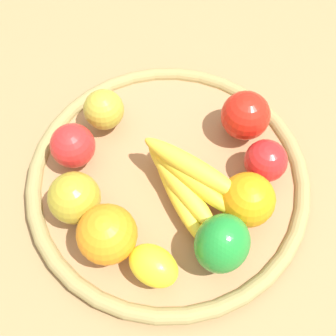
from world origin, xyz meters
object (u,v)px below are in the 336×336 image
object	(u,v)px
apple_4	(266,161)
apple_2	(74,198)
lemon_0	(153,266)
apple_1	(245,116)
apple_3	(73,146)
banana_bunch	(186,180)
orange_0	(107,234)
apple_0	(104,110)
orange_1	(247,200)
bell_pepper	(222,243)

from	to	relation	value
apple_4	apple_2	bearing A→B (deg)	-106.51
apple_4	lemon_0	bearing A→B (deg)	-75.78
apple_1	apple_3	world-z (taller)	apple_1
banana_bunch	orange_0	world-z (taller)	orange_0
apple_2	apple_4	size ratio (longest dim) A/B	1.17
apple_0	lemon_0	bearing A→B (deg)	-10.97
apple_1	apple_0	size ratio (longest dim) A/B	1.19
apple_2	apple_3	distance (m)	0.09
lemon_0	orange_1	distance (m)	0.16
apple_4	orange_1	world-z (taller)	orange_1
apple_3	orange_1	bearing A→B (deg)	40.92
bell_pepper	lemon_0	bearing A→B (deg)	140.04
apple_1	orange_1	xyz separation A→B (m)	(0.12, -0.08, 0.00)
bell_pepper	orange_1	xyz separation A→B (m)	(-0.04, 0.07, -0.01)
banana_bunch	orange_1	xyz separation A→B (m)	(0.07, 0.06, 0.00)
banana_bunch	bell_pepper	bearing A→B (deg)	-4.42
lemon_0	orange_1	world-z (taller)	orange_1
bell_pepper	orange_0	bearing A→B (deg)	119.76
apple_3	banana_bunch	bearing A→B (deg)	41.44
bell_pepper	orange_0	distance (m)	0.15
apple_1	orange_1	size ratio (longest dim) A/B	0.98
orange_1	lemon_0	bearing A→B (deg)	-84.75
orange_0	bell_pepper	bearing A→B (deg)	55.37
apple_2	apple_3	size ratio (longest dim) A/B	1.10
apple_1	orange_0	size ratio (longest dim) A/B	0.93
lemon_0	apple_1	bearing A→B (deg)	119.78
lemon_0	apple_0	size ratio (longest dim) A/B	1.10
bell_pepper	apple_3	distance (m)	0.27
apple_2	apple_1	bearing A→B (deg)	89.77
apple_4	bell_pepper	size ratio (longest dim) A/B	0.71
bell_pepper	apple_3	size ratio (longest dim) A/B	1.33
apple_4	orange_1	bearing A→B (deg)	-56.55
banana_bunch	orange_0	size ratio (longest dim) A/B	2.08
apple_1	bell_pepper	size ratio (longest dim) A/B	0.85
lemon_0	apple_4	distance (m)	0.23
orange_0	orange_1	distance (m)	0.20
lemon_0	apple_2	distance (m)	0.15
apple_0	apple_2	bearing A→B (deg)	-40.05
lemon_0	apple_3	size ratio (longest dim) A/B	1.04
apple_2	apple_4	bearing A→B (deg)	73.49
apple_2	apple_0	distance (m)	0.16
apple_2	bell_pepper	xyz separation A→B (m)	(0.16, 0.14, 0.01)
apple_1	bell_pepper	bearing A→B (deg)	-42.62
banana_bunch	apple_2	distance (m)	0.16
apple_1	apple_3	xyz separation A→B (m)	(-0.08, -0.25, -0.00)
apple_1	apple_4	size ratio (longest dim) A/B	1.20
apple_4	apple_3	xyz separation A→B (m)	(-0.16, -0.24, 0.00)
orange_0	banana_bunch	bearing A→B (deg)	98.77
apple_1	apple_2	size ratio (longest dim) A/B	1.03
bell_pepper	orange_1	world-z (taller)	bell_pepper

